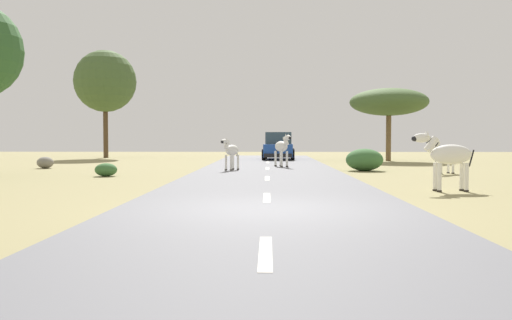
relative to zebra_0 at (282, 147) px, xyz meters
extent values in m
plane|color=#8E8456|center=(-0.64, -15.61, -0.99)|extent=(90.00, 90.00, 0.00)
cube|color=slate|center=(-0.69, -15.61, -0.97)|extent=(6.00, 64.00, 0.05)
cube|color=silver|center=(-0.69, -19.61, -0.94)|extent=(0.16, 2.00, 0.01)
cube|color=silver|center=(-0.69, -13.61, -0.94)|extent=(0.16, 2.00, 0.01)
cube|color=silver|center=(-0.69, -7.61, -0.94)|extent=(0.16, 2.00, 0.01)
cube|color=silver|center=(-0.69, -1.61, -0.94)|extent=(0.16, 2.00, 0.01)
cube|color=silver|center=(-0.69, 4.39, -0.94)|extent=(0.16, 2.00, 0.01)
cube|color=silver|center=(-0.69, 10.39, -0.94)|extent=(0.16, 2.00, 0.01)
ellipsoid|color=silver|center=(-0.04, 0.09, 0.02)|extent=(0.83, 1.17, 0.52)
cylinder|color=silver|center=(-0.02, -0.30, -0.57)|extent=(0.14, 0.14, 0.74)
cylinder|color=#28231E|center=(-0.02, -0.30, -0.92)|extent=(0.16, 0.16, 0.05)
cylinder|color=silver|center=(0.23, -0.19, -0.57)|extent=(0.14, 0.14, 0.74)
cylinder|color=#28231E|center=(0.23, -0.19, -0.92)|extent=(0.16, 0.16, 0.05)
cylinder|color=silver|center=(-0.31, 0.36, -0.57)|extent=(0.14, 0.14, 0.74)
cylinder|color=#28231E|center=(-0.31, 0.36, -0.92)|extent=(0.16, 0.16, 0.05)
cylinder|color=silver|center=(-0.05, 0.47, -0.57)|extent=(0.14, 0.14, 0.74)
cylinder|color=#28231E|center=(-0.05, 0.47, -0.92)|extent=(0.16, 0.16, 0.05)
cylinder|color=silver|center=(0.17, -0.39, 0.29)|extent=(0.34, 0.44, 0.44)
cube|color=black|center=(0.17, -0.39, 0.38)|extent=(0.18, 0.35, 0.30)
ellipsoid|color=silver|center=(0.27, -0.63, 0.45)|extent=(0.37, 0.52, 0.24)
ellipsoid|color=black|center=(0.35, -0.80, 0.43)|extent=(0.19, 0.21, 0.14)
cone|color=silver|center=(0.16, -0.55, 0.57)|extent=(0.12, 0.12, 0.14)
cone|color=silver|center=(0.29, -0.49, 0.57)|extent=(0.12, 0.12, 0.14)
cylinder|color=black|center=(-0.25, 0.59, -0.08)|extent=(0.10, 0.16, 0.44)
ellipsoid|color=silver|center=(-2.22, -2.71, -0.09)|extent=(0.75, 1.03, 0.45)
cylinder|color=silver|center=(-2.46, -2.95, -0.61)|extent=(0.13, 0.13, 0.65)
cylinder|color=#28231E|center=(-2.46, -2.95, -0.92)|extent=(0.15, 0.15, 0.04)
cylinder|color=silver|center=(-2.24, -3.05, -0.61)|extent=(0.13, 0.13, 0.65)
cylinder|color=#28231E|center=(-2.24, -3.05, -0.92)|extent=(0.15, 0.15, 0.04)
cylinder|color=silver|center=(-2.20, -2.38, -0.61)|extent=(0.13, 0.13, 0.65)
cylinder|color=#28231E|center=(-2.20, -2.38, -0.92)|extent=(0.15, 0.15, 0.04)
cylinder|color=silver|center=(-1.97, -2.48, -0.61)|extent=(0.13, 0.13, 0.65)
cylinder|color=#28231E|center=(-1.97, -2.48, -0.92)|extent=(0.15, 0.15, 0.04)
cylinder|color=silver|center=(-2.41, -3.13, 0.14)|extent=(0.30, 0.38, 0.39)
cube|color=black|center=(-2.41, -3.13, 0.22)|extent=(0.17, 0.30, 0.27)
ellipsoid|color=silver|center=(-2.51, -3.34, 0.28)|extent=(0.33, 0.45, 0.21)
ellipsoid|color=black|center=(-2.58, -3.49, 0.27)|extent=(0.17, 0.18, 0.13)
cone|color=silver|center=(-2.52, -3.22, 0.39)|extent=(0.10, 0.10, 0.12)
cone|color=silver|center=(-2.41, -3.27, 0.39)|extent=(0.10, 0.10, 0.12)
cylinder|color=black|center=(-2.02, -2.28, -0.18)|extent=(0.09, 0.14, 0.39)
ellipsoid|color=silver|center=(6.36, -4.33, -0.11)|extent=(1.06, 0.82, 0.47)
cylinder|color=silver|center=(6.01, -4.37, -0.65)|extent=(0.13, 0.13, 0.68)
cylinder|color=#28231E|center=(6.01, -4.37, -0.97)|extent=(0.15, 0.15, 0.05)
cylinder|color=silver|center=(6.13, -4.59, -0.65)|extent=(0.13, 0.13, 0.68)
cylinder|color=#28231E|center=(6.13, -4.59, -0.97)|extent=(0.15, 0.15, 0.05)
cylinder|color=silver|center=(6.59, -4.06, -0.65)|extent=(0.13, 0.13, 0.68)
cylinder|color=#28231E|center=(6.59, -4.06, -0.97)|extent=(0.15, 0.15, 0.05)
cylinder|color=silver|center=(6.71, -4.29, -0.65)|extent=(0.13, 0.13, 0.68)
cylinder|color=#28231E|center=(6.71, -4.29, -0.97)|extent=(0.15, 0.15, 0.05)
cylinder|color=silver|center=(5.94, -4.55, 0.13)|extent=(0.40, 0.33, 0.40)
cube|color=black|center=(5.94, -4.55, 0.21)|extent=(0.31, 0.19, 0.28)
ellipsoid|color=silver|center=(5.73, -4.66, 0.28)|extent=(0.47, 0.36, 0.22)
ellipsoid|color=black|center=(5.58, -4.74, 0.26)|extent=(0.19, 0.18, 0.13)
cone|color=silver|center=(5.80, -4.55, 0.38)|extent=(0.11, 0.11, 0.13)
cone|color=silver|center=(5.86, -4.66, 0.38)|extent=(0.11, 0.11, 0.13)
cylinder|color=black|center=(6.80, -4.09, -0.20)|extent=(0.14, 0.10, 0.40)
ellipsoid|color=silver|center=(4.20, -11.53, 0.00)|extent=(1.15, 0.54, 0.53)
cylinder|color=silver|center=(3.83, -11.42, -0.61)|extent=(0.12, 0.12, 0.76)
cylinder|color=#28231E|center=(3.83, -11.42, -0.97)|extent=(0.14, 0.14, 0.05)
cylinder|color=silver|center=(3.85, -11.70, -0.61)|extent=(0.12, 0.12, 0.76)
cylinder|color=#28231E|center=(3.85, -11.70, -0.97)|extent=(0.14, 0.14, 0.05)
cylinder|color=silver|center=(4.55, -11.36, -0.61)|extent=(0.12, 0.12, 0.76)
cylinder|color=#28231E|center=(4.55, -11.36, -0.97)|extent=(0.14, 0.14, 0.05)
cylinder|color=silver|center=(4.58, -11.64, -0.61)|extent=(0.12, 0.12, 0.76)
cylinder|color=#28231E|center=(4.58, -11.64, -0.97)|extent=(0.14, 0.14, 0.05)
cylinder|color=silver|center=(3.67, -11.58, 0.27)|extent=(0.42, 0.24, 0.45)
cube|color=black|center=(3.67, -11.58, 0.36)|extent=(0.37, 0.07, 0.31)
ellipsoid|color=silver|center=(3.41, -11.60, 0.43)|extent=(0.50, 0.24, 0.24)
ellipsoid|color=black|center=(3.21, -11.62, 0.42)|extent=(0.18, 0.16, 0.15)
cone|color=silver|center=(3.52, -11.52, 0.56)|extent=(0.10, 0.10, 0.14)
cone|color=silver|center=(3.53, -11.66, 0.56)|extent=(0.10, 0.10, 0.14)
cylinder|color=black|center=(4.76, -11.49, -0.11)|extent=(0.16, 0.05, 0.45)
cube|color=#1E479E|center=(0.01, 8.97, -0.36)|extent=(1.96, 4.27, 0.80)
cube|color=#334751|center=(0.02, 9.17, 0.42)|extent=(1.72, 2.26, 0.76)
cube|color=black|center=(-0.07, 6.81, -0.63)|extent=(1.71, 0.23, 0.24)
cylinder|color=black|center=(-0.94, 7.65, -0.60)|extent=(0.25, 0.69, 0.68)
cylinder|color=black|center=(0.86, 7.58, -0.60)|extent=(0.25, 0.69, 0.68)
cylinder|color=black|center=(-0.84, 10.35, -0.60)|extent=(0.25, 0.69, 0.68)
cylinder|color=black|center=(0.96, 10.28, -0.60)|extent=(0.25, 0.69, 0.68)
cylinder|color=#4C3823|center=(-12.29, 12.61, 0.86)|extent=(0.34, 0.34, 3.71)
sphere|color=#425B2D|center=(-12.29, 12.61, 4.47)|extent=(4.39, 4.39, 4.39)
cylinder|color=brown|center=(6.75, 7.63, 0.40)|extent=(0.31, 0.31, 2.79)
ellipsoid|color=#425B2D|center=(6.75, 7.63, 2.64)|extent=(4.78, 4.78, 1.67)
ellipsoid|color=#386633|center=(-6.67, -6.10, -0.75)|extent=(0.82, 0.74, 0.49)
ellipsoid|color=#386633|center=(3.50, -2.52, -0.51)|extent=(1.60, 1.44, 0.96)
ellipsoid|color=gray|center=(-11.09, -0.91, -0.72)|extent=(0.75, 0.77, 0.54)
camera|label=1|loc=(-0.66, -26.11, 0.44)|focal=38.24mm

